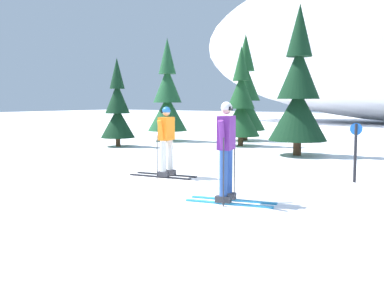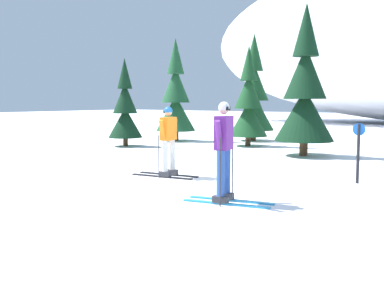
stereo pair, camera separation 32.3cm
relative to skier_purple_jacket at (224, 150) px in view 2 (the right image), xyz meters
The scene contains 9 objects.
ground_plane 1.69m from the skier_purple_jacket, 142.15° to the left, with size 120.00×120.00×0.00m, color white.
skier_purple_jacket is the anchor object (origin of this frame).
skier_orange_jacket 3.11m from the skier_purple_jacket, 148.08° to the left, with size 1.72×0.83×1.73m.
pine_tree_far_left 10.89m from the skier_purple_jacket, 143.64° to the left, with size 1.39×1.39×3.60m.
pine_tree_left 12.95m from the skier_purple_jacket, 131.80° to the left, with size 1.82×1.82×4.72m.
pine_tree_center_left 13.14m from the skier_purple_jacket, 115.81° to the left, with size 1.91×1.91×4.95m.
pine_tree_center_right 10.58m from the skier_purple_jacket, 116.40° to the left, with size 1.58×1.58×4.10m.
pine_tree_right 7.88m from the skier_purple_jacket, 101.46° to the left, with size 1.98×1.98×5.12m.
trail_marker_post 3.74m from the skier_purple_jacket, 67.28° to the left, with size 0.28×0.07×1.37m.
Camera 2 is at (5.45, -7.90, 1.89)m, focal length 42.50 mm.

